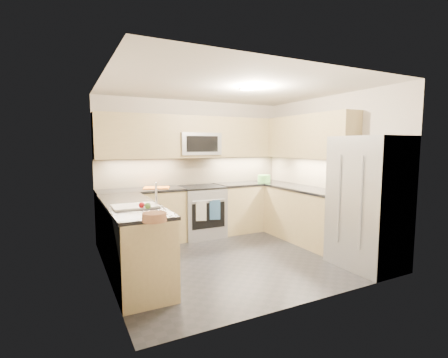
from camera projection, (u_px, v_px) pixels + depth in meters
The scene contains 36 objects.
floor at pixel (234, 257), 4.88m from camera, with size 3.60×3.20×0.00m, color #25262B.
ceiling at pixel (235, 87), 4.62m from camera, with size 3.60×3.20×0.02m, color beige.
wall_back at pixel (194, 168), 6.17m from camera, with size 3.60×0.02×2.50m, color beige.
wall_front at pixel (310, 187), 3.33m from camera, with size 3.60×0.02×2.50m, color beige.
wall_left at pixel (105, 180), 3.94m from camera, with size 0.02×3.20×2.50m, color beige.
wall_right at pixel (327, 170), 5.56m from camera, with size 0.02×3.20×2.50m, color beige.
base_cab_back_left at pixel (141, 218), 5.50m from camera, with size 1.42×0.60×0.90m, color tan.
base_cab_back_right at pixel (251, 207), 6.48m from camera, with size 1.42×0.60×0.90m, color tan.
base_cab_right at pixel (306, 216), 5.64m from camera, with size 0.60×1.70×0.90m, color tan.
base_cab_peninsula at pixel (132, 241), 4.16m from camera, with size 0.60×2.00×0.90m, color tan.
countertop_back_left at pixel (141, 190), 5.45m from camera, with size 1.42×0.63×0.04m, color black.
countertop_back_right at pixel (251, 183), 6.43m from camera, with size 1.42×0.63×0.04m, color black.
countertop_right at pixel (307, 189), 5.59m from camera, with size 0.63×1.70×0.04m, color black.
countertop_peninsula at pixel (131, 205), 4.11m from camera, with size 0.63×2.00×0.04m, color black.
upper_cab_back at pixel (198, 137), 5.95m from camera, with size 3.60×0.35×0.75m, color tan.
upper_cab_right at pixel (309, 137), 5.66m from camera, with size 0.35×1.95×0.75m, color tan.
backsplash_back at pixel (195, 171), 6.17m from camera, with size 3.60×0.01×0.51m, color tan.
backsplash_right at pixel (308, 171), 5.96m from camera, with size 0.01×2.30×0.51m, color tan.
gas_range at pixel (201, 212), 5.96m from camera, with size 0.76×0.65×0.91m, color #97999E.
range_cooktop at pixel (201, 187), 5.92m from camera, with size 0.76×0.65×0.03m, color black.
oven_door_glass at pixel (209, 216), 5.67m from camera, with size 0.62×0.02×0.45m, color black.
oven_handle at pixel (209, 201), 5.63m from camera, with size 0.02×0.02×0.60m, color #B2B5BA.
microwave at pixel (198, 144), 5.94m from camera, with size 0.76×0.40×0.40m, color #929599.
microwave_door at pixel (203, 144), 5.76m from camera, with size 0.60×0.01×0.28m, color black.
refrigerator at pixel (368, 202), 4.42m from camera, with size 0.70×0.90×1.80m, color #A3A7AB.
fridge_handle_left at pixel (360, 203), 4.09m from camera, with size 0.02×0.02×1.20m, color #B2B5BA.
fridge_handle_right at pixel (339, 199), 4.41m from camera, with size 0.02×0.02×1.20m, color #B2B5BA.
sink_basin at pixel (135, 212), 3.89m from camera, with size 0.52×0.38×0.16m, color white.
faucet at pixel (156, 194), 3.99m from camera, with size 0.03×0.03×0.28m, color silver.
utensil_bowl at pixel (264, 179), 6.47m from camera, with size 0.25×0.25×0.14m, color #56A346.
cutting_board at pixel (157, 188), 5.60m from camera, with size 0.43×0.30×0.01m, color orange.
fruit_basket at pixel (154, 217), 3.15m from camera, with size 0.24×0.24×0.09m, color #9C6949.
fruit_apple at pixel (142, 205), 3.38m from camera, with size 0.06×0.06×0.06m, color red.
fruit_pear at pixel (148, 206), 3.34m from camera, with size 0.06×0.06×0.06m, color #66A948.
dish_towel_check at pixel (201, 211), 5.55m from camera, with size 0.18×0.01×0.34m, color silver.
dish_towel_blue at pixel (215, 210), 5.67m from camera, with size 0.18×0.02×0.35m, color #2E5580.
Camera 1 is at (-2.28, -4.15, 1.68)m, focal length 26.00 mm.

